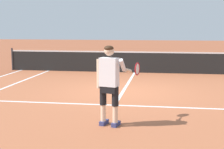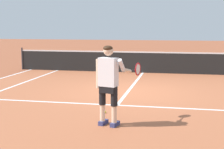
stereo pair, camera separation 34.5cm
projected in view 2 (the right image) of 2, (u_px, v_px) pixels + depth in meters
ground_plane at (128, 91)px, 10.78m from camera, size 80.00×80.00×0.00m
court_inner_surface at (124, 96)px, 10.04m from camera, size 10.98×10.76×0.00m
line_service at (117, 105)px, 8.86m from camera, size 8.23×0.10×0.01m
line_centre_service at (133, 85)px, 11.96m from camera, size 0.10×6.40×0.01m
line_singles_left at (1, 91)px, 10.85m from camera, size 0.10×10.36×0.01m
tennis_net at (143, 62)px, 14.99m from camera, size 11.96×0.08×1.07m
tennis_player at (109, 80)px, 6.92m from camera, size 0.86×1.04×1.71m
tennis_ball_near_feet at (105, 112)px, 8.05m from camera, size 0.07×0.07×0.07m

